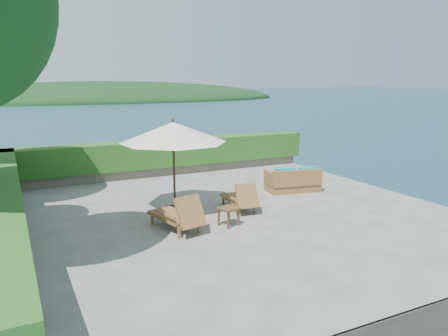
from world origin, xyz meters
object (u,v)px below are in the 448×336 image
lounge_left (178,215)px  side_table (229,211)px  lounge_right (240,198)px  wicker_loveseat (293,181)px  patio_umbrella (173,133)px

lounge_left → side_table: lounge_left is taller
lounge_right → side_table: (-0.91, -1.04, 0.03)m
lounge_right → side_table: size_ratio=2.79×
lounge_left → wicker_loveseat: size_ratio=0.94×
lounge_left → lounge_right: (2.18, 0.80, -0.04)m
lounge_left → wicker_loveseat: lounge_left is taller
patio_umbrella → lounge_right: (1.71, -0.70, -1.85)m
lounge_right → lounge_left: bearing=-153.9°
patio_umbrella → wicker_loveseat: 4.73m
patio_umbrella → wicker_loveseat: size_ratio=1.94×
wicker_loveseat → patio_umbrella: bearing=-163.4°
patio_umbrella → lounge_right: size_ratio=2.33×
lounge_left → side_table: (1.27, -0.24, -0.00)m
lounge_left → patio_umbrella: bearing=59.9°
patio_umbrella → wicker_loveseat: patio_umbrella is taller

